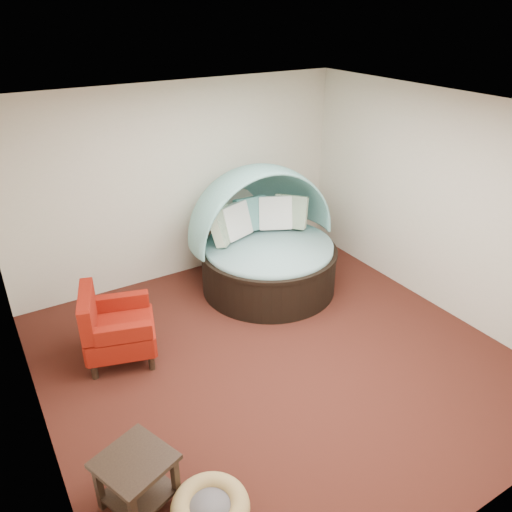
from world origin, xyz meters
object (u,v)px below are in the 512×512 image
red_armchair (114,328)px  side_table (136,475)px  pet_basket (210,509)px  canopy_daybed (265,233)px

red_armchair → side_table: bearing=-85.5°
pet_basket → side_table: 0.65m
pet_basket → red_armchair: size_ratio=0.81×
pet_basket → red_armchair: bearing=90.0°
red_armchair → pet_basket: bearing=-73.1°
pet_basket → side_table: bearing=135.3°
canopy_daybed → red_armchair: 2.46m
canopy_daybed → red_armchair: canopy_daybed is taller
pet_basket → canopy_daybed: bearing=51.2°
red_armchair → side_table: red_armchair is taller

